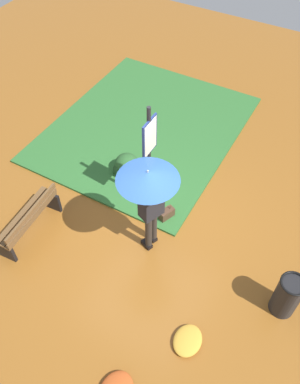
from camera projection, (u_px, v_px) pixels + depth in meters
The scene contains 9 objects.
ground_plane at pixel (148, 235), 7.39m from camera, with size 18.00×18.00×0.00m, color brown.
grass_verge at pixel (145, 128), 9.35m from camera, with size 4.80×4.00×0.05m.
person_with_umbrella at pixel (149, 190), 6.06m from camera, with size 0.96×0.96×2.04m.
info_sign_post at pixel (149, 148), 6.83m from camera, with size 0.44×0.07×2.30m.
handbag at pixel (167, 214), 7.55m from camera, with size 0.33×0.24×0.37m.
park_bench at pixel (29, 219), 7.12m from camera, with size 1.40×0.47×0.75m.
trash_bin at pixel (287, 296), 6.14m from camera, with size 0.42×0.42×0.83m.
shrub_cluster at pixel (126, 165), 8.28m from camera, with size 0.56×0.51×0.46m.
leaf_pile_near_person at pixel (188, 340), 6.05m from camera, with size 0.53×0.42×0.12m.
Camera 1 is at (3.68, 2.11, 6.11)m, focal length 37.27 mm.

